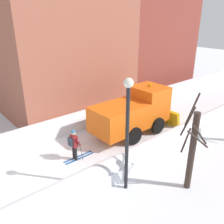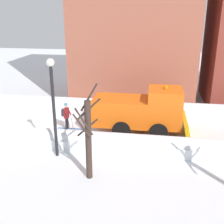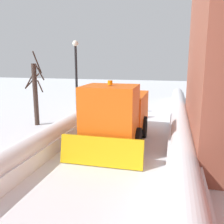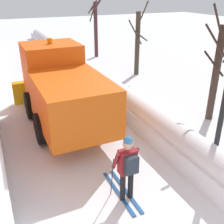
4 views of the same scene
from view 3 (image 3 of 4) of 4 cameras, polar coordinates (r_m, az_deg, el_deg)
The scene contains 8 objects.
ground_plane at distance 9.37m, azimuth -2.34°, elevation -12.97°, with size 80.00×80.00×0.00m, color white.
snowbank_left at distance 8.85m, azimuth 15.98°, elevation -11.24°, with size 1.10×36.00×1.16m.
snowbank_right at distance 10.31m, azimuth -17.91°, elevation -8.44°, with size 1.10×36.00×1.05m.
plow_truck at distance 11.78m, azimuth 1.23°, elevation -0.15°, with size 3.20×5.98×3.12m.
skier at distance 16.54m, azimuth 3.95°, elevation 1.67°, with size 0.62×1.80×1.81m.
traffic_light_pole at distance 15.52m, azimuth 18.34°, elevation 8.38°, with size 0.28×0.42×4.48m.
street_lamp at distance 16.71m, azimuth -8.21°, elevation 9.51°, with size 0.40×0.40×5.15m.
bare_tree_near at distance 15.66m, azimuth -17.12°, elevation 4.30°, with size 1.02×1.16×4.42m.
Camera 3 is at (-2.41, 18.15, 3.95)m, focal length 39.90 mm.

